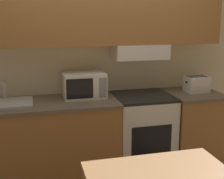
% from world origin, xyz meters
% --- Properties ---
extents(ground_plane, '(16.00, 16.00, 0.00)m').
position_xyz_m(ground_plane, '(0.00, 0.00, 0.00)').
color(ground_plane, brown).
extents(wall_back, '(5.12, 0.38, 2.55)m').
position_xyz_m(wall_back, '(0.01, -0.06, 1.51)').
color(wall_back, beige).
rests_on(wall_back, ground_plane).
extents(lower_counter_main, '(1.52, 0.65, 0.93)m').
position_xyz_m(lower_counter_main, '(-0.61, -0.32, 0.46)').
color(lower_counter_main, '#A36B38').
rests_on(lower_counter_main, ground_plane).
extents(lower_counter_right_stub, '(0.58, 0.65, 0.93)m').
position_xyz_m(lower_counter_right_stub, '(1.08, -0.32, 0.46)').
color(lower_counter_right_stub, '#A36B38').
rests_on(lower_counter_right_stub, ground_plane).
extents(stove_range, '(0.63, 0.60, 0.93)m').
position_xyz_m(stove_range, '(0.47, -0.30, 0.46)').
color(stove_range, white).
rests_on(stove_range, ground_plane).
extents(microwave, '(0.44, 0.36, 0.26)m').
position_xyz_m(microwave, '(-0.17, -0.20, 1.06)').
color(microwave, white).
rests_on(microwave, lower_counter_main).
extents(toaster, '(0.26, 0.20, 0.18)m').
position_xyz_m(toaster, '(1.12, -0.29, 1.02)').
color(toaster, white).
rests_on(toaster, lower_counter_right_stub).
extents(sink_basin, '(0.55, 0.39, 0.22)m').
position_xyz_m(sink_basin, '(-0.98, -0.32, 0.94)').
color(sink_basin, '#B7BABF').
rests_on(sink_basin, lower_counter_main).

